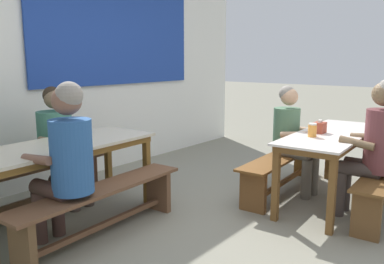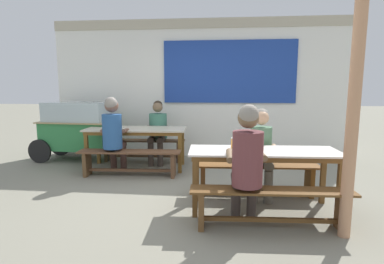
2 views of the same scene
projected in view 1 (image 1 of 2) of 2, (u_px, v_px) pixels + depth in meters
ground_plane at (244, 216)px, 3.79m from camera, size 40.00×40.00×0.00m
backdrop_wall at (85, 58)px, 4.99m from camera, size 6.39×0.23×2.88m
dining_table_far at (61, 152)px, 3.53m from camera, size 1.84×0.79×0.75m
dining_table_near at (332, 140)px, 4.07m from camera, size 1.81×0.71×0.75m
bench_far_back at (30, 182)px, 3.90m from camera, size 1.71×0.38×0.44m
bench_far_front at (102, 203)px, 3.30m from camera, size 1.72×0.40×0.44m
bench_near_back at (283, 167)px, 4.44m from camera, size 1.73×0.40×0.44m
bench_near_front at (384, 184)px, 3.84m from camera, size 1.72×0.35×0.44m
person_right_near_table at (292, 134)px, 4.37m from camera, size 0.42×0.52×1.21m
person_center_facing at (59, 138)px, 4.04m from camera, size 0.48×0.61×1.22m
person_left_back_turned at (67, 155)px, 3.03m from camera, size 0.45×0.55×1.33m
person_near_front at (376, 141)px, 3.59m from camera, size 0.43×0.54×1.33m
tissue_box at (320, 127)px, 4.03m from camera, size 0.13×0.11×0.13m
condiment_jar at (312, 130)px, 3.83m from camera, size 0.08×0.08×0.13m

